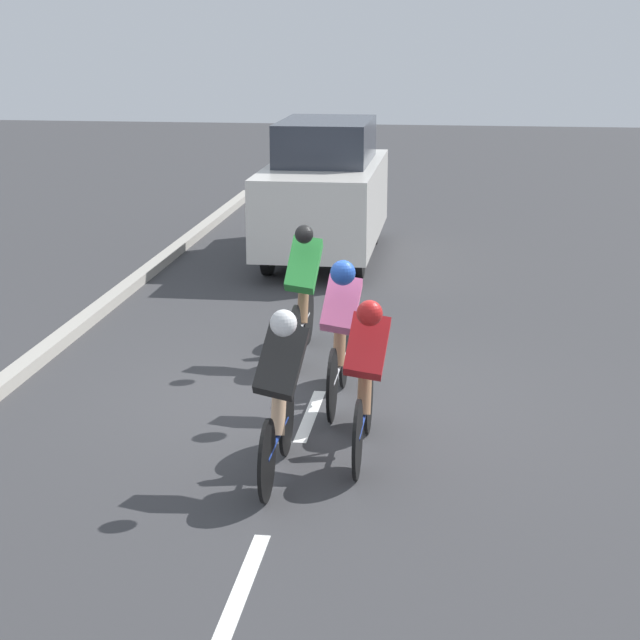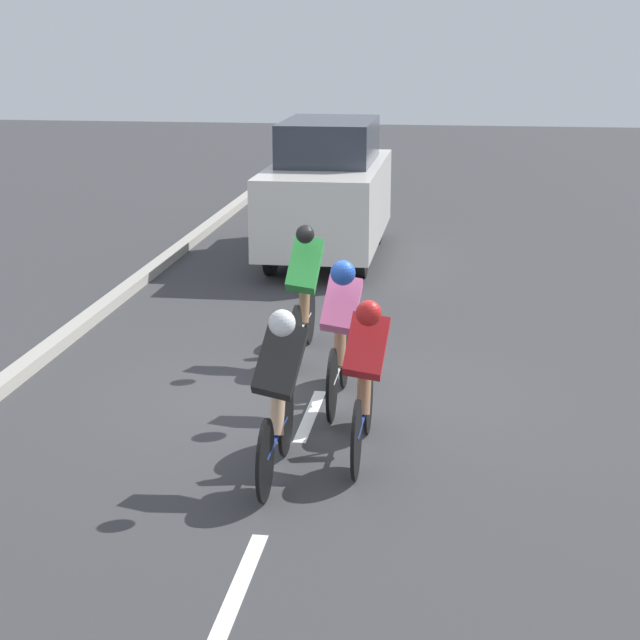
{
  "view_description": "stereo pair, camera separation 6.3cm",
  "coord_description": "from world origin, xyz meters",
  "px_view_note": "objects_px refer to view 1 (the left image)",
  "views": [
    {
      "loc": [
        -1.34,
        9.96,
        3.61
      ],
      "look_at": [
        -0.09,
        0.48,
        0.95
      ],
      "focal_mm": 60.0,
      "sensor_mm": 36.0,
      "label": 1
    },
    {
      "loc": [
        -1.41,
        9.95,
        3.61
      ],
      "look_at": [
        -0.09,
        0.48,
        0.95
      ],
      "focal_mm": 60.0,
      "sensor_mm": 36.0,
      "label": 2
    }
  ],
  "objects_px": {
    "cyclist_green": "(303,289)",
    "cyclist_red": "(366,373)",
    "cyclist_pink": "(340,327)",
    "cyclist_black": "(280,388)",
    "support_car": "(325,190)"
  },
  "relations": [
    {
      "from": "support_car",
      "to": "cyclist_red",
      "type": "bearing_deg",
      "value": 99.73
    },
    {
      "from": "cyclist_pink",
      "to": "cyclist_black",
      "type": "distance_m",
      "value": 1.83
    },
    {
      "from": "cyclist_green",
      "to": "cyclist_black",
      "type": "distance_m",
      "value": 3.33
    },
    {
      "from": "cyclist_green",
      "to": "support_car",
      "type": "bearing_deg",
      "value": -85.29
    },
    {
      "from": "cyclist_pink",
      "to": "support_car",
      "type": "relative_size",
      "value": 0.42
    },
    {
      "from": "cyclist_pink",
      "to": "cyclist_green",
      "type": "bearing_deg",
      "value": -68.74
    },
    {
      "from": "cyclist_red",
      "to": "cyclist_black",
      "type": "bearing_deg",
      "value": 41.3
    },
    {
      "from": "cyclist_green",
      "to": "cyclist_red",
      "type": "distance_m",
      "value": 2.91
    },
    {
      "from": "cyclist_pink",
      "to": "cyclist_red",
      "type": "bearing_deg",
      "value": 106.03
    },
    {
      "from": "cyclist_red",
      "to": "cyclist_pink",
      "type": "bearing_deg",
      "value": -73.97
    },
    {
      "from": "cyclist_pink",
      "to": "support_car",
      "type": "bearing_deg",
      "value": -81.46
    },
    {
      "from": "cyclist_red",
      "to": "cyclist_pink",
      "type": "xyz_separation_m",
      "value": [
        0.36,
        -1.25,
        0.03
      ]
    },
    {
      "from": "cyclist_green",
      "to": "cyclist_red",
      "type": "bearing_deg",
      "value": 108.92
    },
    {
      "from": "support_car",
      "to": "cyclist_pink",
      "type": "bearing_deg",
      "value": 98.54
    },
    {
      "from": "cyclist_black",
      "to": "support_car",
      "type": "relative_size",
      "value": 0.4
    }
  ]
}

